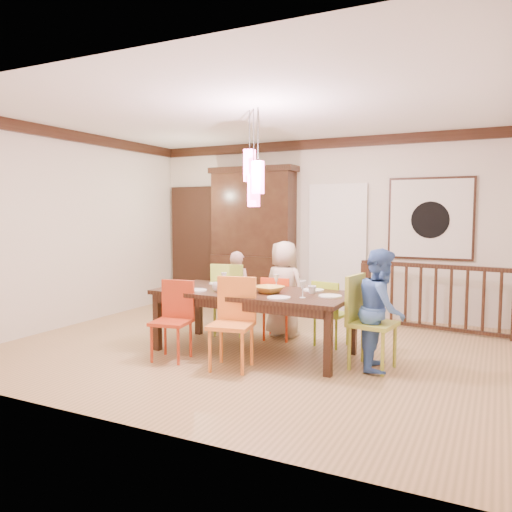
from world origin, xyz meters
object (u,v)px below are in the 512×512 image
at_px(chair_far_left, 231,293).
at_px(person_far_mid, 284,289).
at_px(chair_end_right, 373,316).
at_px(dining_table, 254,297).
at_px(person_end_right, 381,309).
at_px(person_far_left, 237,292).
at_px(balustrade, 435,296).
at_px(china_hutch, 253,238).

distance_m(chair_far_left, person_far_mid, 0.74).
bearing_deg(chair_end_right, dining_table, 97.90).
bearing_deg(person_end_right, person_far_left, 60.94).
bearing_deg(chair_end_right, chair_far_left, 80.45).
xyz_separation_m(chair_end_right, person_far_left, (-2.10, 0.82, -0.00)).
height_order(balustrade, person_far_left, person_far_left).
relative_size(chair_far_left, balustrade, 0.45).
relative_size(chair_far_left, china_hutch, 0.40).
relative_size(dining_table, balustrade, 1.07).
bearing_deg(chair_far_left, person_end_right, 151.70).
xyz_separation_m(chair_far_left, balustrade, (2.53, 1.45, -0.07)).
height_order(person_far_left, person_far_mid, person_far_mid).
distance_m(person_far_left, person_end_right, 2.32).
bearing_deg(person_end_right, china_hutch, 38.89).
height_order(china_hutch, balustrade, china_hutch).
distance_m(china_hutch, person_end_right, 3.73).
bearing_deg(dining_table, person_far_left, 130.50).
distance_m(chair_far_left, china_hutch, 1.99).
distance_m(dining_table, person_far_mid, 0.88).
height_order(chair_far_left, person_end_right, person_end_right).
bearing_deg(chair_end_right, person_far_left, 77.26).
bearing_deg(china_hutch, chair_end_right, -42.87).
bearing_deg(dining_table, chair_end_right, 0.40).
distance_m(person_far_mid, person_end_right, 1.72).
xyz_separation_m(person_far_left, person_end_right, (2.18, -0.77, 0.08)).
bearing_deg(person_far_mid, person_far_left, 17.41).
height_order(chair_far_left, china_hutch, china_hutch).
bearing_deg(person_far_left, person_end_right, 156.68).
relative_size(dining_table, chair_end_right, 2.34).
bearing_deg(chair_end_right, china_hutch, 55.59).
relative_size(china_hutch, balustrade, 1.11).
bearing_deg(person_far_mid, dining_table, 99.57).
height_order(china_hutch, person_end_right, china_hutch).
relative_size(dining_table, person_far_mid, 1.82).
bearing_deg(person_far_left, china_hutch, -74.84).
bearing_deg(person_far_mid, chair_end_right, 158.88).
xyz_separation_m(chair_far_left, person_far_mid, (0.71, 0.20, 0.08)).
bearing_deg(chair_far_left, dining_table, 123.36).
bearing_deg(person_end_right, chair_end_right, 109.63).
distance_m(dining_table, person_end_right, 1.52).
bearing_deg(chair_far_left, person_far_left, -112.45).
bearing_deg(china_hutch, person_far_left, -70.98).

